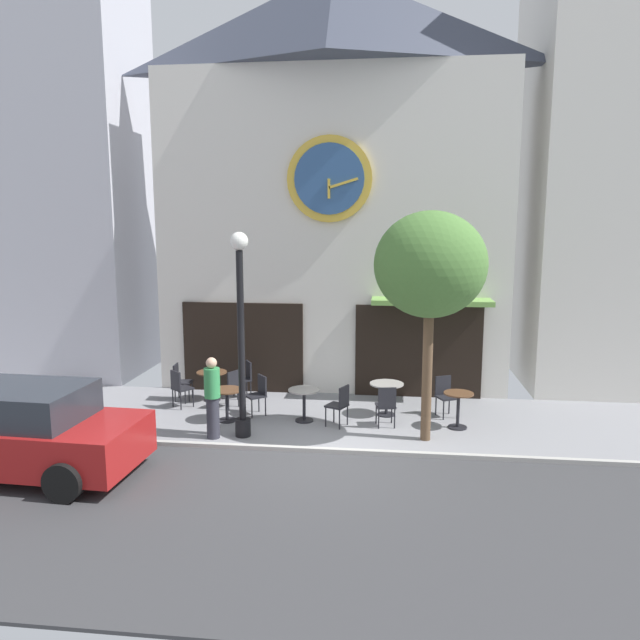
% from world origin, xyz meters
% --- Properties ---
extents(ground_plane, '(28.06, 9.29, 0.13)m').
position_xyz_m(ground_plane, '(0.00, -0.62, -0.02)').
color(ground_plane, gray).
extents(clock_building, '(8.88, 3.22, 10.45)m').
position_xyz_m(clock_building, '(-0.32, 5.00, 5.41)').
color(clock_building, silver).
rests_on(clock_building, ground_plane).
extents(neighbor_building_left, '(6.15, 3.21, 11.66)m').
position_xyz_m(neighbor_building_left, '(-8.96, 5.61, 5.83)').
color(neighbor_building_left, '#B2B2BC').
rests_on(neighbor_building_left, ground_plane).
extents(street_lamp, '(0.36, 0.36, 4.14)m').
position_xyz_m(street_lamp, '(-1.75, 0.71, 2.10)').
color(street_lamp, black).
rests_on(street_lamp, ground_plane).
extents(street_tree, '(2.17, 1.96, 4.55)m').
position_xyz_m(street_tree, '(1.94, 0.93, 3.49)').
color(street_tree, brown).
rests_on(street_tree, ground_plane).
extents(cafe_table_center_right, '(0.73, 0.73, 0.72)m').
position_xyz_m(cafe_table_center_right, '(-3.10, 3.04, 0.52)').
color(cafe_table_center_right, black).
rests_on(cafe_table_center_right, ground_plane).
extents(cafe_table_center, '(0.70, 0.70, 0.72)m').
position_xyz_m(cafe_table_center, '(-2.33, 1.58, 0.50)').
color(cafe_table_center, black).
rests_on(cafe_table_center, ground_plane).
extents(cafe_table_near_curb, '(0.69, 0.69, 0.72)m').
position_xyz_m(cafe_table_near_curb, '(-0.64, 1.77, 0.50)').
color(cafe_table_near_curb, black).
rests_on(cafe_table_near_curb, ground_plane).
extents(cafe_table_leftmost, '(0.76, 0.76, 0.75)m').
position_xyz_m(cafe_table_leftmost, '(1.15, 2.39, 0.55)').
color(cafe_table_leftmost, black).
rests_on(cafe_table_leftmost, ground_plane).
extents(cafe_table_center_left, '(0.63, 0.63, 0.77)m').
position_xyz_m(cafe_table_center_left, '(2.66, 1.71, 0.51)').
color(cafe_table_center_left, black).
rests_on(cafe_table_center_left, ground_plane).
extents(cafe_chair_outer, '(0.54, 0.54, 0.90)m').
position_xyz_m(cafe_chair_outer, '(-2.49, 2.51, 0.53)').
color(cafe_chair_outer, black).
rests_on(cafe_chair_outer, ground_plane).
extents(cafe_chair_corner, '(0.53, 0.53, 0.90)m').
position_xyz_m(cafe_chair_corner, '(2.45, 2.51, 0.53)').
color(cafe_chair_corner, black).
rests_on(cafe_chair_corner, ground_plane).
extents(cafe_chair_curbside, '(0.53, 0.53, 0.90)m').
position_xyz_m(cafe_chair_curbside, '(0.17, 1.50, 0.53)').
color(cafe_chair_curbside, black).
rests_on(cafe_chair_curbside, ground_plane).
extents(cafe_chair_mid_row, '(0.55, 0.55, 0.90)m').
position_xyz_m(cafe_chair_mid_row, '(-2.37, 3.44, 0.53)').
color(cafe_chair_mid_row, black).
rests_on(cafe_chair_mid_row, ground_plane).
extents(cafe_chair_left_end, '(0.47, 0.47, 0.90)m').
position_xyz_m(cafe_chair_left_end, '(1.15, 1.57, 0.53)').
color(cafe_chair_left_end, black).
rests_on(cafe_chair_left_end, ground_plane).
extents(cafe_chair_near_tree, '(0.43, 0.43, 0.90)m').
position_xyz_m(cafe_chair_near_tree, '(-3.89, 2.98, 0.53)').
color(cafe_chair_near_tree, black).
rests_on(cafe_chair_near_tree, ground_plane).
extents(cafe_chair_by_entrance, '(0.56, 0.56, 0.90)m').
position_xyz_m(cafe_chair_by_entrance, '(-3.68, 2.38, 0.53)').
color(cafe_chair_by_entrance, black).
rests_on(cafe_chair_by_entrance, ground_plane).
extents(cafe_chair_right_end, '(0.56, 0.56, 0.90)m').
position_xyz_m(cafe_chair_right_end, '(-1.74, 2.11, 0.53)').
color(cafe_chair_right_end, black).
rests_on(cafe_chair_right_end, ground_plane).
extents(pedestrian_green, '(0.44, 0.44, 1.67)m').
position_xyz_m(pedestrian_green, '(-2.32, 0.53, 0.86)').
color(pedestrian_green, '#2D2D38').
rests_on(pedestrian_green, ground_plane).
extents(parked_car_red, '(4.38, 2.18, 1.55)m').
position_xyz_m(parked_car_red, '(-5.20, -1.52, 0.76)').
color(parked_car_red, maroon).
rests_on(parked_car_red, ground_plane).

